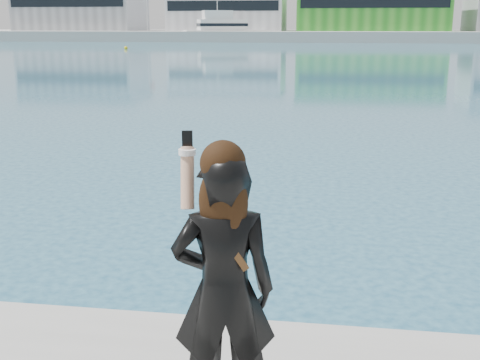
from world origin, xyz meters
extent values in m
cube|color=#9E9E99|center=(0.00, 130.00, 1.00)|extent=(320.00, 40.00, 2.00)
cube|color=gray|center=(-55.00, 128.00, 7.50)|extent=(26.00, 16.00, 11.00)
cube|color=black|center=(-55.00, 119.90, 8.05)|extent=(24.70, 0.20, 2.42)
cube|color=silver|center=(-22.00, 128.00, 6.50)|extent=(24.00, 15.00, 9.00)
cube|color=black|center=(-22.00, 120.40, 6.95)|extent=(22.80, 0.20, 1.98)
cube|color=#278A22|center=(8.00, 128.00, 7.00)|extent=(30.00, 16.00, 10.00)
cube|color=black|center=(8.00, 119.90, 7.50)|extent=(28.50, 0.20, 2.20)
cylinder|color=silver|center=(-38.00, 121.00, 6.00)|extent=(0.16, 0.16, 8.00)
cylinder|color=silver|center=(22.00, 121.00, 6.00)|extent=(0.16, 0.16, 8.00)
cube|color=white|center=(-20.29, 115.56, 1.11)|extent=(17.12, 10.83, 2.22)
cube|color=white|center=(-21.14, 115.19, 3.24)|extent=(10.03, 7.23, 2.04)
cube|color=white|center=(-21.99, 114.83, 5.09)|extent=(6.34, 5.08, 1.67)
cube|color=black|center=(-21.14, 115.19, 3.24)|extent=(10.24, 7.38, 0.56)
cylinder|color=silver|center=(-21.99, 114.83, 6.85)|extent=(0.15, 0.15, 1.85)
sphere|color=yellow|center=(-28.10, 78.09, 0.00)|extent=(0.50, 0.50, 0.50)
imported|color=black|center=(-0.54, -0.39, 1.71)|extent=(0.73, 0.55, 1.81)
sphere|color=black|center=(-0.53, -0.41, 2.55)|extent=(0.28, 0.28, 0.28)
ellipsoid|color=black|center=(-0.52, -0.46, 2.32)|extent=(0.30, 0.16, 0.48)
cylinder|color=tan|center=(-0.77, -0.33, 2.43)|extent=(0.12, 0.22, 0.39)
cylinder|color=white|center=(-0.78, -0.29, 2.59)|extent=(0.11, 0.11, 0.04)
cube|color=black|center=(-0.79, -0.25, 2.65)|extent=(0.07, 0.03, 0.13)
cube|color=#4C2D14|center=(-0.49, -0.47, 2.07)|extent=(0.25, 0.06, 0.37)
camera|label=1|loc=(0.08, -3.85, 3.36)|focal=45.00mm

